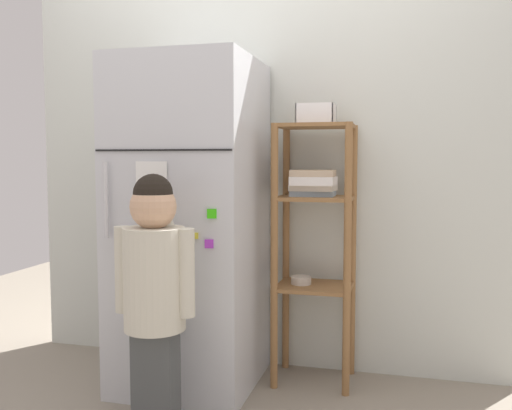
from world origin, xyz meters
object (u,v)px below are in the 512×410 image
(refrigerator, at_px, (191,224))
(pantry_shelf_unit, at_px, (314,219))
(child_standing, at_px, (155,278))
(fruit_bin, at_px, (317,116))

(refrigerator, distance_m, pantry_shelf_unit, 0.61)
(child_standing, distance_m, fruit_bin, 1.13)
(pantry_shelf_unit, relative_size, fruit_bin, 7.10)
(child_standing, height_order, pantry_shelf_unit, pantry_shelf_unit)
(refrigerator, height_order, child_standing, refrigerator)
(child_standing, xyz_separation_m, fruit_bin, (0.54, 0.71, 0.69))
(pantry_shelf_unit, xyz_separation_m, fruit_bin, (0.01, 0.01, 0.51))
(fruit_bin, bearing_deg, refrigerator, -163.26)
(refrigerator, height_order, pantry_shelf_unit, refrigerator)
(refrigerator, bearing_deg, pantry_shelf_unit, 16.22)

